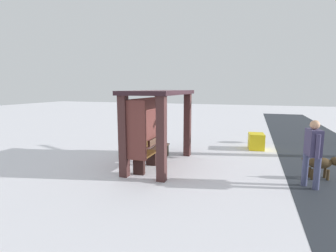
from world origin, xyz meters
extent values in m
plane|color=silver|center=(0.00, 0.00, 0.00)|extent=(60.00, 60.00, 0.00)
cube|color=#412524|center=(-1.31, -0.53, 1.09)|extent=(0.22, 0.22, 2.17)
cube|color=#412524|center=(1.31, -0.53, 1.09)|extent=(0.22, 0.22, 2.17)
cube|color=#412524|center=(-1.31, 0.53, 1.09)|extent=(0.22, 0.22, 2.17)
cube|color=#412524|center=(1.31, 0.53, 1.09)|extent=(0.22, 0.22, 2.17)
cube|color=black|center=(0.00, 0.00, 2.23)|extent=(2.98, 1.43, 0.12)
cube|color=brown|center=(0.00, 0.53, 1.27)|extent=(2.40, 0.08, 1.56)
cube|color=#412524|center=(0.00, 0.51, 0.43)|extent=(2.40, 0.06, 0.08)
cube|color=brown|center=(-1.31, 0.19, 1.27)|extent=(0.08, 0.58, 1.56)
cube|color=#4E3314|center=(-0.59, 0.23, 0.44)|extent=(1.09, 0.37, 0.05)
cube|color=#4E3314|center=(-0.59, 0.40, 0.65)|extent=(1.03, 0.04, 0.20)
cube|color=black|center=(-0.15, 0.23, 0.21)|extent=(0.12, 0.31, 0.42)
cube|color=black|center=(-1.04, 0.23, 0.21)|extent=(0.12, 0.31, 0.42)
cube|color=brown|center=(0.59, 0.23, 0.42)|extent=(1.09, 0.35, 0.03)
cube|color=brown|center=(0.59, 0.39, 0.61)|extent=(1.03, 0.04, 0.20)
cube|color=#2A251C|center=(1.04, 0.23, 0.20)|extent=(0.12, 0.30, 0.40)
cube|color=#2A251C|center=(0.15, 0.23, 0.20)|extent=(0.12, 0.30, 0.40)
cube|color=#3E395C|center=(-0.58, -4.05, 1.10)|extent=(0.50, 0.32, 0.62)
sphere|color=tan|center=(-0.58, -4.05, 1.52)|extent=(0.21, 0.21, 0.21)
cylinder|color=#44496D|center=(-0.67, -4.15, 0.39)|extent=(0.16, 0.16, 0.79)
cylinder|color=#44496D|center=(-0.49, -3.94, 0.39)|extent=(0.16, 0.16, 0.79)
cylinder|color=#3E395C|center=(-0.86, -4.08, 1.07)|extent=(0.10, 0.10, 0.56)
cylinder|color=#3E395C|center=(-0.30, -4.01, 1.07)|extent=(0.10, 0.10, 0.56)
ellipsoid|color=#46351E|center=(0.15, -4.38, 0.43)|extent=(0.38, 0.64, 0.30)
sphere|color=#46351E|center=(0.22, -4.75, 0.49)|extent=(0.22, 0.22, 0.22)
cylinder|color=#46351E|center=(0.07, -4.03, 0.48)|extent=(0.09, 0.19, 0.17)
cylinder|color=#46351E|center=(0.10, -4.58, 0.14)|extent=(0.07, 0.07, 0.28)
cylinder|color=#46351E|center=(0.26, -4.55, 0.14)|extent=(0.07, 0.07, 0.28)
cylinder|color=#46351E|center=(0.03, -4.21, 0.14)|extent=(0.07, 0.07, 0.28)
cylinder|color=#46351E|center=(0.19, -4.17, 0.14)|extent=(0.07, 0.07, 0.28)
cube|color=yellow|center=(3.08, -2.85, 0.31)|extent=(0.76, 0.63, 0.62)
camera|label=1|loc=(-7.15, -2.67, 2.36)|focal=27.06mm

